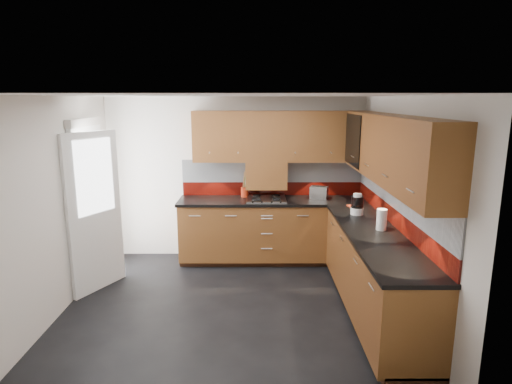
{
  "coord_description": "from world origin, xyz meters",
  "views": [
    {
      "loc": [
        0.28,
        -4.52,
        2.36
      ],
      "look_at": [
        0.3,
        0.65,
        1.24
      ],
      "focal_mm": 30.0,
      "sensor_mm": 36.0,
      "label": 1
    }
  ],
  "objects_px": {
    "utensil_pot": "(245,191)",
    "food_processor": "(357,205)",
    "gas_hob": "(266,199)",
    "toaster": "(319,192)"
  },
  "relations": [
    {
      "from": "utensil_pot",
      "to": "food_processor",
      "type": "relative_size",
      "value": 1.52
    },
    {
      "from": "gas_hob",
      "to": "utensil_pot",
      "type": "xyz_separation_m",
      "value": [
        -0.32,
        0.21,
        0.08
      ]
    },
    {
      "from": "toaster",
      "to": "food_processor",
      "type": "relative_size",
      "value": 1.08
    },
    {
      "from": "gas_hob",
      "to": "food_processor",
      "type": "height_order",
      "value": "food_processor"
    },
    {
      "from": "utensil_pot",
      "to": "toaster",
      "type": "distance_m",
      "value": 1.09
    },
    {
      "from": "utensil_pot",
      "to": "food_processor",
      "type": "height_order",
      "value": "utensil_pot"
    },
    {
      "from": "utensil_pot",
      "to": "toaster",
      "type": "height_order",
      "value": "utensil_pot"
    },
    {
      "from": "gas_hob",
      "to": "utensil_pot",
      "type": "distance_m",
      "value": 0.39
    },
    {
      "from": "utensil_pot",
      "to": "food_processor",
      "type": "xyz_separation_m",
      "value": [
        1.44,
        -1.0,
        0.03
      ]
    },
    {
      "from": "toaster",
      "to": "food_processor",
      "type": "xyz_separation_m",
      "value": [
        0.35,
        -0.89,
        0.03
      ]
    }
  ]
}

